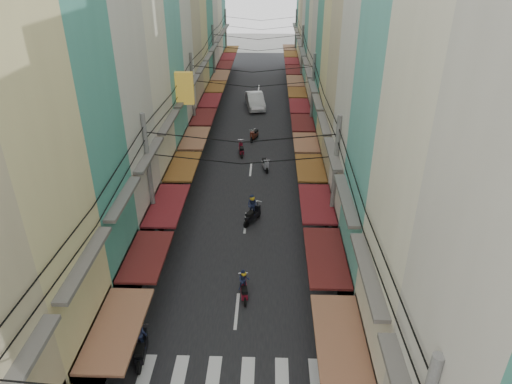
% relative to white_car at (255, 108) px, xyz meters
% --- Properties ---
extents(ground, '(160.00, 160.00, 0.00)m').
position_rel_white_car_xyz_m(ground, '(0.18, -29.86, 0.00)').
color(ground, slate).
rests_on(ground, ground).
extents(road, '(10.00, 80.00, 0.02)m').
position_rel_white_car_xyz_m(road, '(0.18, -9.86, 0.01)').
color(road, black).
rests_on(road, ground).
extents(sidewalk_left, '(3.00, 80.00, 0.06)m').
position_rel_white_car_xyz_m(sidewalk_left, '(-6.32, -9.86, 0.03)').
color(sidewalk_left, gray).
rests_on(sidewalk_left, ground).
extents(sidewalk_right, '(3.00, 80.00, 0.06)m').
position_rel_white_car_xyz_m(sidewalk_right, '(6.68, -9.86, 0.03)').
color(sidewalk_right, gray).
rests_on(sidewalk_right, ground).
extents(crosswalk, '(7.55, 2.40, 0.01)m').
position_rel_white_car_xyz_m(crosswalk, '(0.18, -35.86, 0.03)').
color(crosswalk, silver).
rests_on(crosswalk, ground).
extents(building_row_left, '(7.80, 67.67, 23.70)m').
position_rel_white_car_xyz_m(building_row_left, '(-7.74, -13.30, 9.78)').
color(building_row_left, beige).
rests_on(building_row_left, ground).
extents(building_row_right, '(7.80, 68.98, 22.59)m').
position_rel_white_car_xyz_m(building_row_right, '(8.10, -13.41, 9.41)').
color(building_row_right, teal).
rests_on(building_row_right, ground).
extents(utility_poles, '(10.20, 66.13, 8.20)m').
position_rel_white_car_xyz_m(utility_poles, '(0.18, -14.84, 6.59)').
color(utility_poles, slate).
rests_on(utility_poles, ground).
extents(white_car, '(6.06, 3.15, 2.04)m').
position_rel_white_car_xyz_m(white_car, '(0.00, 0.00, 0.00)').
color(white_car, silver).
rests_on(white_car, ground).
extents(bicycle, '(1.76, 1.06, 1.13)m').
position_rel_white_car_xyz_m(bicycle, '(7.09, -28.76, 0.00)').
color(bicycle, black).
rests_on(bicycle, ground).
extents(moving_scooters, '(5.40, 27.28, 1.98)m').
position_rel_white_car_xyz_m(moving_scooters, '(-0.66, -24.50, 0.55)').
color(moving_scooters, black).
rests_on(moving_scooters, ground).
extents(parked_scooters, '(12.76, 15.36, 1.00)m').
position_rel_white_car_xyz_m(parked_scooters, '(5.14, -34.69, 0.47)').
color(parked_scooters, black).
rests_on(parked_scooters, ground).
extents(pedestrians, '(11.72, 20.61, 2.26)m').
position_rel_white_car_xyz_m(pedestrians, '(-3.81, -28.80, 0.99)').
color(pedestrians, black).
rests_on(pedestrians, ground).
extents(market_umbrella, '(2.56, 2.56, 2.70)m').
position_rel_white_car_xyz_m(market_umbrella, '(6.37, -37.36, 2.38)').
color(market_umbrella, '#B2B2B7').
rests_on(market_umbrella, ground).
extents(traffic_sign, '(0.10, 0.67, 3.06)m').
position_rel_white_car_xyz_m(traffic_sign, '(4.96, -34.53, 2.24)').
color(traffic_sign, slate).
rests_on(traffic_sign, ground).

